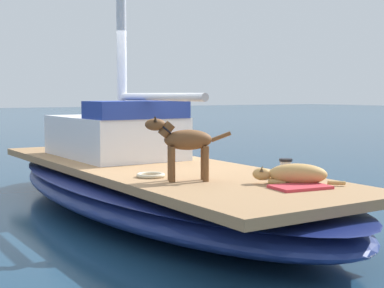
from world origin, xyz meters
TOP-DOWN VIEW (x-y plane):
  - ground_plane at (0.00, 0.00)m, footprint 120.00×120.00m
  - sailboat_main at (0.00, 0.00)m, footprint 2.61×7.27m
  - cabin_house at (-0.02, 1.12)m, footprint 1.43×2.24m
  - dog_tan at (0.46, -2.26)m, footprint 0.75×0.71m
  - dog_brown at (-0.38, -1.45)m, footprint 0.89×0.46m
  - deck_winch at (0.74, -1.81)m, footprint 0.16×0.16m
  - coiled_rope at (-0.55, -1.00)m, footprint 0.32×0.32m
  - deck_towel at (0.35, -2.48)m, footprint 0.60×0.43m

SIDE VIEW (x-z plane):
  - ground_plane at x=0.00m, z-range 0.00..0.00m
  - sailboat_main at x=0.00m, z-range 0.01..0.67m
  - deck_towel at x=0.35m, z-range 0.66..0.69m
  - coiled_rope at x=-0.55m, z-range 0.66..0.70m
  - deck_winch at x=0.74m, z-range 0.65..0.86m
  - dog_tan at x=0.46m, z-range 0.66..0.88m
  - cabin_house at x=-0.02m, z-range 0.59..1.43m
  - dog_brown at x=-0.38m, z-range 0.73..1.43m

